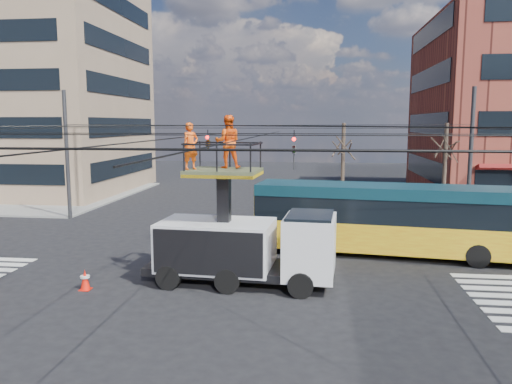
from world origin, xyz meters
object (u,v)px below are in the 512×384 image
Objects in this scene: flagger at (300,244)px; traffic_cone at (85,280)px; utility_truck at (245,230)px; city_bus at (389,218)px.

traffic_cone is at bearing -63.42° from flagger.
traffic_cone is at bearing -162.10° from utility_truck.
traffic_cone is (-11.55, -6.31, -1.35)m from city_bus.
utility_truck is 0.58× the size of city_bus.
traffic_cone is (-5.65, -1.41, -1.67)m from utility_truck.
utility_truck reaches higher than city_bus.
traffic_cone is 8.65m from flagger.
city_bus reaches higher than flagger.
flagger is at bearing -142.94° from city_bus.
utility_truck is 6.06m from traffic_cone.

